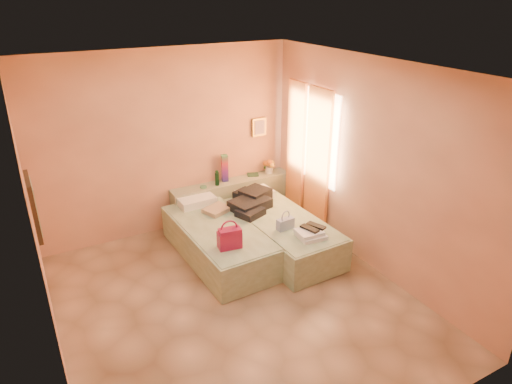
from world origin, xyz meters
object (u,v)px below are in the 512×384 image
bed_right (281,233)px  green_book (253,175)px  headboard_ledge (232,199)px  towel_stack (311,234)px  bed_left (219,242)px  water_bottle (217,178)px  magenta_handbag (229,238)px  flower_vase (269,165)px  blue_handbag (285,224)px

bed_right → green_book: 1.40m
headboard_ledge → green_book: size_ratio=11.10×
green_book → towel_stack: (-0.19, -1.98, -0.12)m
bed_left → water_bottle: bearing=64.1°
green_book → magenta_handbag: magenta_handbag is taller
bed_left → flower_vase: size_ratio=7.09×
bed_left → water_bottle: size_ratio=8.42×
green_book → flower_vase: 0.33m
headboard_ledge → blue_handbag: bearing=-88.1°
bed_right → headboard_ledge: bearing=95.9°
bed_right → flower_vase: 1.49m
headboard_ledge → towel_stack: 1.96m
bed_right → blue_handbag: 0.46m
water_bottle → blue_handbag: water_bottle is taller
bed_left → magenta_handbag: size_ratio=6.78×
magenta_handbag → bed_left: bearing=87.4°
bed_right → towel_stack: towel_stack is taller
bed_right → magenta_handbag: 1.14m
bed_left → bed_right: bearing=-15.5°
headboard_ledge → water_bottle: size_ratio=8.63×
towel_stack → bed_right: bearing=94.7°
bed_right → bed_left: bearing=164.5°
water_bottle → green_book: 0.71m
water_bottle → flower_vase: (0.99, 0.05, 0.02)m
headboard_ledge → towel_stack: (0.23, -1.93, 0.23)m
water_bottle → blue_handbag: size_ratio=0.97×
magenta_handbag → towel_stack: 1.11m
flower_vase → bed_left: bearing=-143.5°
water_bottle → blue_handbag: 1.58m
headboard_ledge → water_bottle: 0.52m
water_bottle → headboard_ledge: bearing=8.2°
flower_vase → blue_handbag: 1.73m
bed_left → towel_stack: size_ratio=5.71×
green_book → blue_handbag: bearing=-81.9°
water_bottle → green_book: bearing=7.0°
headboard_ledge → bed_left: headboard_ledge is taller
blue_handbag → towel_stack: (0.18, -0.37, -0.03)m
water_bottle → flower_vase: 0.99m
bed_left → green_book: bearing=41.8°
blue_handbag → water_bottle: bearing=97.2°
flower_vase → towel_stack: (-0.49, -1.95, -0.24)m
water_bottle → towel_stack: water_bottle is taller
bed_right → blue_handbag: bearing=-114.1°
flower_vase → bed_right: bearing=-112.9°
headboard_ledge → water_bottle: (-0.28, -0.04, 0.44)m
bed_left → towel_stack: bearing=-44.8°
bed_right → towel_stack: bearing=-87.3°
magenta_handbag → green_book: bearing=61.2°
blue_handbag → towel_stack: 0.41m
bed_right → blue_handbag: (-0.12, -0.30, 0.33)m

